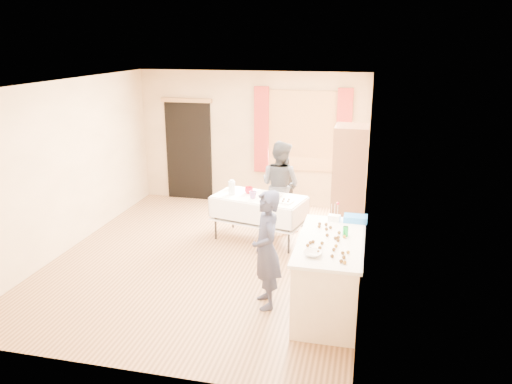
% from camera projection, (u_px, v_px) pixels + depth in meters
% --- Properties ---
extents(floor, '(4.50, 5.50, 0.02)m').
position_uv_depth(floor, '(209.00, 258.00, 7.57)').
color(floor, '#9E7047').
rests_on(floor, ground).
extents(ceiling, '(4.50, 5.50, 0.02)m').
position_uv_depth(ceiling, '(204.00, 82.00, 6.80)').
color(ceiling, white).
rests_on(ceiling, floor).
extents(wall_back, '(4.50, 0.02, 2.60)m').
position_uv_depth(wall_back, '(251.00, 139.00, 9.75)').
color(wall_back, tan).
rests_on(wall_back, floor).
extents(wall_front, '(4.50, 0.02, 2.60)m').
position_uv_depth(wall_front, '(112.00, 251.00, 4.61)').
color(wall_front, tan).
rests_on(wall_front, floor).
extents(wall_left, '(0.02, 5.50, 2.60)m').
position_uv_depth(wall_left, '(67.00, 166.00, 7.67)').
color(wall_left, tan).
rests_on(wall_left, floor).
extents(wall_right, '(0.02, 5.50, 2.60)m').
position_uv_depth(wall_right, '(367.00, 185.00, 6.69)').
color(wall_right, tan).
rests_on(wall_right, floor).
extents(window_frame, '(1.32, 0.06, 1.52)m').
position_uv_depth(window_frame, '(302.00, 131.00, 9.44)').
color(window_frame, olive).
rests_on(window_frame, wall_back).
extents(window_pane, '(1.20, 0.02, 1.40)m').
position_uv_depth(window_pane, '(302.00, 131.00, 9.43)').
color(window_pane, white).
rests_on(window_pane, wall_back).
extents(curtain_left, '(0.28, 0.06, 1.65)m').
position_uv_depth(curtain_left, '(261.00, 130.00, 9.56)').
color(curtain_left, maroon).
rests_on(curtain_left, wall_back).
extents(curtain_right, '(0.28, 0.06, 1.65)m').
position_uv_depth(curtain_right, '(344.00, 133.00, 9.23)').
color(curtain_right, maroon).
rests_on(curtain_right, wall_back).
extents(doorway, '(0.95, 0.04, 2.00)m').
position_uv_depth(doorway, '(189.00, 151.00, 10.09)').
color(doorway, black).
rests_on(doorway, floor).
extents(door_lintel, '(1.05, 0.06, 0.08)m').
position_uv_depth(door_lintel, '(186.00, 100.00, 9.76)').
color(door_lintel, olive).
rests_on(door_lintel, wall_back).
extents(cabinet, '(0.50, 0.60, 1.93)m').
position_uv_depth(cabinet, '(349.00, 188.00, 7.72)').
color(cabinet, brown).
rests_on(cabinet, floor).
extents(counter, '(0.77, 1.63, 0.91)m').
position_uv_depth(counter, '(329.00, 275.00, 6.01)').
color(counter, '#F8E5CA').
rests_on(counter, floor).
extents(party_table, '(1.59, 1.06, 0.75)m').
position_uv_depth(party_table, '(259.00, 214.00, 8.11)').
color(party_table, black).
rests_on(party_table, floor).
extents(chair, '(0.52, 0.52, 0.97)m').
position_uv_depth(chair, '(284.00, 205.00, 9.03)').
color(chair, black).
rests_on(chair, floor).
extents(girl, '(0.80, 0.75, 1.48)m').
position_uv_depth(girl, '(266.00, 250.00, 6.01)').
color(girl, '#272943').
rests_on(girl, floor).
extents(woman, '(1.21, 1.18, 1.54)m').
position_uv_depth(woman, '(280.00, 185.00, 8.56)').
color(woman, black).
rests_on(woman, floor).
extents(soda_can, '(0.07, 0.07, 0.12)m').
position_uv_depth(soda_can, '(345.00, 231.00, 5.96)').
color(soda_can, '#0E8A2E').
rests_on(soda_can, counter).
extents(mixing_bowl, '(0.27, 0.27, 0.05)m').
position_uv_depth(mixing_bowl, '(312.00, 254.00, 5.43)').
color(mixing_bowl, white).
rests_on(mixing_bowl, counter).
extents(foam_block, '(0.16, 0.12, 0.08)m').
position_uv_depth(foam_block, '(334.00, 218.00, 6.46)').
color(foam_block, white).
rests_on(foam_block, counter).
extents(blue_basket, '(0.30, 0.21, 0.08)m').
position_uv_depth(blue_basket, '(355.00, 219.00, 6.44)').
color(blue_basket, '#2782F1').
rests_on(blue_basket, counter).
extents(pitcher, '(0.12, 0.12, 0.22)m').
position_uv_depth(pitcher, '(232.00, 188.00, 8.08)').
color(pitcher, silver).
rests_on(pitcher, party_table).
extents(cup_red, '(0.15, 0.15, 0.11)m').
position_uv_depth(cup_red, '(249.00, 190.00, 8.16)').
color(cup_red, '#C20316').
rests_on(cup_red, party_table).
extents(cup_rainbow, '(0.15, 0.15, 0.11)m').
position_uv_depth(cup_rainbow, '(253.00, 195.00, 7.90)').
color(cup_rainbow, red).
rests_on(cup_rainbow, party_table).
extents(small_bowl, '(0.32, 0.32, 0.06)m').
position_uv_depth(small_bowl, '(277.00, 195.00, 7.97)').
color(small_bowl, white).
rests_on(small_bowl, party_table).
extents(pastry_tray, '(0.33, 0.28, 0.02)m').
position_uv_depth(pastry_tray, '(283.00, 202.00, 7.72)').
color(pastry_tray, white).
rests_on(pastry_tray, party_table).
extents(bottle, '(0.10, 0.11, 0.16)m').
position_uv_depth(bottle, '(232.00, 184.00, 8.40)').
color(bottle, white).
rests_on(bottle, party_table).
extents(cake_balls, '(0.50, 1.13, 0.04)m').
position_uv_depth(cake_balls, '(329.00, 242.00, 5.74)').
color(cake_balls, '#3F2314').
rests_on(cake_balls, counter).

